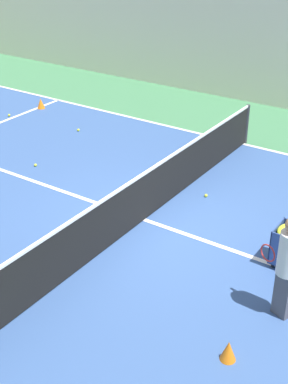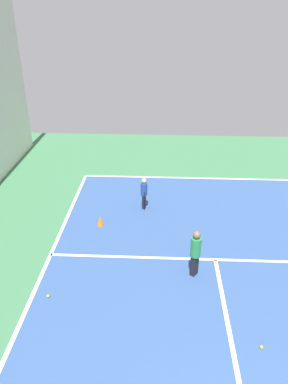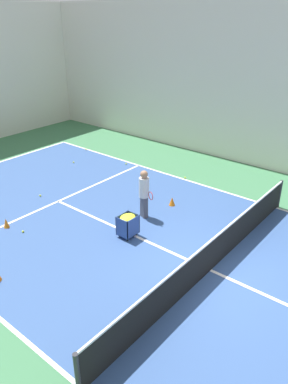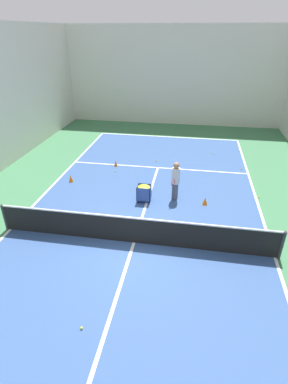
# 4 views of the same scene
# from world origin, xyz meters

# --- Properties ---
(line_baseline_near) EXTENTS (9.17, 0.10, 0.00)m
(line_baseline_near) POSITION_xyz_m (0.00, -11.63, 0.01)
(line_baseline_near) COLOR white
(line_baseline_near) RESTS_ON ground
(line_service_near) EXTENTS (9.17, 0.10, 0.00)m
(line_service_near) POSITION_xyz_m (0.00, -6.39, 0.01)
(line_service_near) COLOR white
(line_service_near) RESTS_ON ground
(player_near_baseline) EXTENTS (0.25, 0.56, 1.11)m
(player_near_baseline) POSITION_xyz_m (2.10, -9.14, 0.64)
(player_near_baseline) COLOR black
(player_near_baseline) RESTS_ON ground
(child_midcourt) EXTENTS (0.37, 0.37, 1.32)m
(child_midcourt) POSITION_xyz_m (0.64, -5.76, 0.76)
(child_midcourt) COLOR black
(child_midcourt) RESTS_ON ground
(training_cone_3) EXTENTS (0.21, 0.21, 0.32)m
(training_cone_3) POSITION_xyz_m (3.43, -8.00, 0.16)
(training_cone_3) COLOR orange
(training_cone_3) RESTS_ON ground
(tennis_ball_3) EXTENTS (0.07, 0.07, 0.07)m
(tennis_ball_3) POSITION_xyz_m (-0.59, -3.49, 0.04)
(tennis_ball_3) COLOR yellow
(tennis_ball_3) RESTS_ON ground
(tennis_ball_5) EXTENTS (0.07, 0.07, 0.07)m
(tennis_ball_5) POSITION_xyz_m (4.19, -4.74, 0.04)
(tennis_ball_5) COLOR yellow
(tennis_ball_5) RESTS_ON ground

